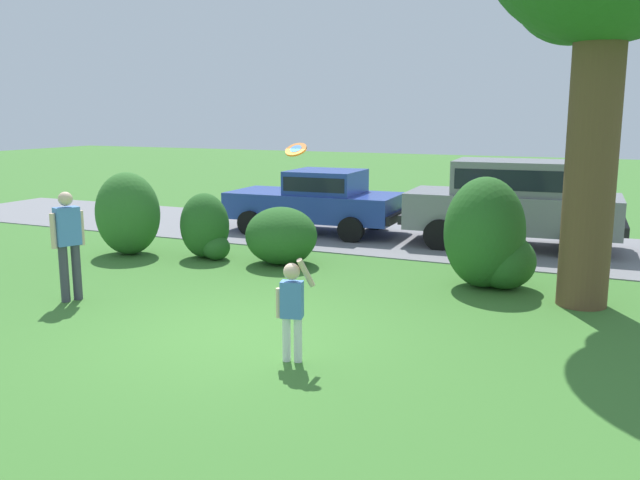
{
  "coord_description": "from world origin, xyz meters",
  "views": [
    {
      "loc": [
        4.6,
        -7.5,
        2.95
      ],
      "look_at": [
        0.55,
        1.39,
        1.1
      ],
      "focal_mm": 37.99,
      "sensor_mm": 36.0,
      "label": 1
    }
  ],
  "objects_px": {
    "parked_sedan": "(318,199)",
    "parked_suv": "(512,199)",
    "child_thrower": "(292,304)",
    "adult_onlooker": "(68,240)",
    "frisbee": "(296,150)"
  },
  "relations": [
    {
      "from": "adult_onlooker",
      "to": "parked_sedan",
      "type": "bearing_deg",
      "value": 82.32
    },
    {
      "from": "parked_sedan",
      "to": "parked_suv",
      "type": "bearing_deg",
      "value": 1.37
    },
    {
      "from": "adult_onlooker",
      "to": "parked_suv",
      "type": "bearing_deg",
      "value": 52.56
    },
    {
      "from": "child_thrower",
      "to": "frisbee",
      "type": "distance_m",
      "value": 1.96
    },
    {
      "from": "parked_suv",
      "to": "adult_onlooker",
      "type": "distance_m",
      "value": 9.26
    },
    {
      "from": "adult_onlooker",
      "to": "child_thrower",
      "type": "bearing_deg",
      "value": -12.0
    },
    {
      "from": "parked_sedan",
      "to": "parked_suv",
      "type": "height_order",
      "value": "parked_suv"
    },
    {
      "from": "parked_suv",
      "to": "adult_onlooker",
      "type": "relative_size",
      "value": 2.76
    },
    {
      "from": "parked_suv",
      "to": "child_thrower",
      "type": "xyz_separation_m",
      "value": [
        -1.23,
        -8.29,
        -0.36
      ]
    },
    {
      "from": "child_thrower",
      "to": "adult_onlooker",
      "type": "height_order",
      "value": "adult_onlooker"
    },
    {
      "from": "adult_onlooker",
      "to": "frisbee",
      "type": "bearing_deg",
      "value": -2.31
    },
    {
      "from": "frisbee",
      "to": "adult_onlooker",
      "type": "xyz_separation_m",
      "value": [
        -4.08,
        0.16,
        -1.51
      ]
    },
    {
      "from": "child_thrower",
      "to": "frisbee",
      "type": "relative_size",
      "value": 4.48
    },
    {
      "from": "parked_suv",
      "to": "child_thrower",
      "type": "distance_m",
      "value": 8.39
    },
    {
      "from": "child_thrower",
      "to": "adult_onlooker",
      "type": "bearing_deg",
      "value": 168.0
    }
  ]
}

